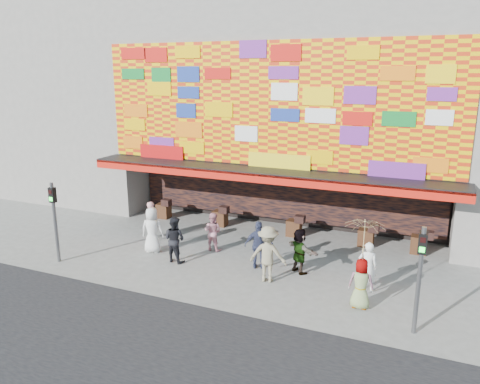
{
  "coord_description": "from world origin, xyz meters",
  "views": [
    {
      "loc": [
        6.33,
        -13.7,
        6.83
      ],
      "look_at": [
        -0.4,
        2.0,
        2.42
      ],
      "focal_mm": 35.0,
      "sensor_mm": 36.0,
      "label": 1
    }
  ],
  "objects": [
    {
      "name": "ped_b",
      "position": [
        -4.29,
        1.8,
        0.83
      ],
      "size": [
        0.72,
        0.63,
        1.66
      ],
      "primitive_type": "imported",
      "rotation": [
        0.0,
        0.0,
        2.68
      ],
      "color": "pink",
      "rests_on": "ground"
    },
    {
      "name": "ped_g",
      "position": [
        4.62,
        -0.68,
        0.77
      ],
      "size": [
        0.77,
        0.51,
        1.54
      ],
      "primitive_type": "imported",
      "rotation": [
        0.0,
        0.0,
        3.17
      ],
      "color": "gray",
      "rests_on": "ground"
    },
    {
      "name": "shop_building",
      "position": [
        0.0,
        8.18,
        5.23
      ],
      "size": [
        15.2,
        9.4,
        10.0
      ],
      "color": "gray",
      "rests_on": "ground"
    },
    {
      "name": "signal_right",
      "position": [
        6.2,
        -1.5,
        1.86
      ],
      "size": [
        0.22,
        0.2,
        3.0
      ],
      "color": "#59595B",
      "rests_on": "ground"
    },
    {
      "name": "ped_h",
      "position": [
        4.63,
        0.58,
        0.82
      ],
      "size": [
        0.65,
        0.47,
        1.64
      ],
      "primitive_type": "imported",
      "rotation": [
        0.0,
        0.0,
        3.28
      ],
      "color": "white",
      "rests_on": "ground"
    },
    {
      "name": "signal_left",
      "position": [
        -6.2,
        -1.5,
        1.86
      ],
      "size": [
        0.22,
        0.2,
        3.0
      ],
      "color": "#59595B",
      "rests_on": "ground"
    },
    {
      "name": "ped_e",
      "position": [
        0.83,
        0.85,
        0.87
      ],
      "size": [
        1.11,
        0.75,
        1.75
      ],
      "primitive_type": "imported",
      "rotation": [
        0.0,
        0.0,
        3.49
      ],
      "color": "#323857",
      "rests_on": "ground"
    },
    {
      "name": "road_strip",
      "position": [
        0.0,
        -6.5,
        0.01
      ],
      "size": [
        30.0,
        8.0,
        0.02
      ],
      "primitive_type": "cube",
      "color": "black",
      "rests_on": "ground"
    },
    {
      "name": "ped_i",
      "position": [
        -1.47,
        1.79,
        0.76
      ],
      "size": [
        0.78,
        0.63,
        1.53
      ],
      "primitive_type": "imported",
      "rotation": [
        0.0,
        0.0,
        3.08
      ],
      "color": "pink",
      "rests_on": "ground"
    },
    {
      "name": "ped_f",
      "position": [
        2.25,
        1.07,
        0.8
      ],
      "size": [
        1.49,
        1.23,
        1.6
      ],
      "primitive_type": "imported",
      "rotation": [
        0.0,
        0.0,
        2.54
      ],
      "color": "gray",
      "rests_on": "ground"
    },
    {
      "name": "parasol",
      "position": [
        4.62,
        -0.68,
        2.23
      ],
      "size": [
        1.41,
        1.42,
        2.0
      ],
      "color": "beige",
      "rests_on": "ground"
    },
    {
      "name": "neighbor_left",
      "position": [
        -13.0,
        8.0,
        6.0
      ],
      "size": [
        11.0,
        8.0,
        12.0
      ],
      "primitive_type": "cube",
      "color": "gray",
      "rests_on": "ground"
    },
    {
      "name": "ground",
      "position": [
        0.0,
        0.0,
        0.0
      ],
      "size": [
        90.0,
        90.0,
        0.0
      ],
      "primitive_type": "plane",
      "color": "slate",
      "rests_on": "ground"
    },
    {
      "name": "ped_a",
      "position": [
        -3.52,
        0.68,
        0.9
      ],
      "size": [
        0.98,
        0.75,
        1.79
      ],
      "primitive_type": "imported",
      "rotation": [
        0.0,
        0.0,
        3.37
      ],
      "color": "silver",
      "rests_on": "ground"
    },
    {
      "name": "ped_d",
      "position": [
        1.47,
        -0.01,
        0.96
      ],
      "size": [
        1.3,
        0.83,
        1.91
      ],
      "primitive_type": "imported",
      "rotation": [
        0.0,
        0.0,
        3.24
      ],
      "color": "gray",
      "rests_on": "ground"
    },
    {
      "name": "ped_c",
      "position": [
        -2.25,
        0.22,
        0.86
      ],
      "size": [
        0.92,
        0.76,
        1.72
      ],
      "primitive_type": "imported",
      "rotation": [
        0.0,
        0.0,
        3.0
      ],
      "color": "black",
      "rests_on": "ground"
    }
  ]
}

